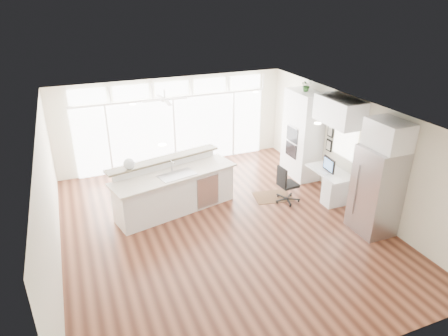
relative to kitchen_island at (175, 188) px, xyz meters
name	(u,v)px	position (x,y,z in m)	size (l,w,h in m)	color
floor	(222,228)	(0.76, -1.17, -0.63)	(7.00, 8.00, 0.02)	#452115
ceiling	(222,115)	(0.76, -1.17, 2.08)	(7.00, 8.00, 0.02)	white
wall_back	(173,122)	(0.76, 2.83, 0.73)	(7.00, 0.04, 2.70)	silver
wall_front	(333,294)	(0.76, -5.17, 0.73)	(7.00, 0.04, 2.70)	silver
wall_left	(49,205)	(-2.74, -1.17, 0.73)	(0.04, 8.00, 2.70)	silver
wall_right	(353,152)	(4.26, -1.17, 0.73)	(0.04, 8.00, 2.70)	silver
glass_wall	(174,132)	(0.76, 2.77, 0.43)	(5.80, 0.06, 2.08)	silver
transom_row	(172,89)	(0.76, 2.77, 1.76)	(5.90, 0.06, 0.40)	silver
desk_window	(345,141)	(4.22, -0.87, 0.93)	(0.04, 0.85, 0.85)	white
ceiling_fan	(165,96)	(0.26, 1.63, 1.86)	(1.16, 1.16, 0.32)	white
recessed_lights	(218,113)	(0.76, -0.97, 2.06)	(3.40, 3.00, 0.02)	white
oven_cabinet	(302,135)	(3.93, 0.63, 0.63)	(0.64, 1.20, 2.50)	white
desk_nook	(329,184)	(3.89, -0.87, -0.24)	(0.72, 1.30, 0.76)	white
upper_cabinets	(340,111)	(3.93, -0.87, 1.73)	(0.64, 1.30, 0.64)	white
refrigerator	(376,191)	(3.87, -2.52, 0.38)	(0.76, 0.90, 2.00)	#ABAAAF
fridge_cabinet	(389,135)	(3.93, -2.52, 1.68)	(0.64, 0.90, 0.60)	white
framed_photos	(330,138)	(4.22, -0.25, 0.78)	(0.06, 0.22, 0.80)	black
kitchen_island	(175,188)	(0.00, 0.00, 0.00)	(3.10, 1.17, 1.23)	white
rug	(272,197)	(2.55, -0.30, -0.61)	(0.96, 0.69, 0.01)	#321D10
office_chair	(288,184)	(2.78, -0.65, -0.12)	(0.51, 0.47, 0.98)	black
fishbowl	(129,164)	(-1.02, 0.17, 0.75)	(0.26, 0.26, 0.26)	silver
monitor	(329,165)	(3.81, -0.87, 0.35)	(0.08, 0.48, 0.40)	black
keyboard	(323,172)	(3.64, -0.87, 0.15)	(0.12, 0.32, 0.02)	white
potted_plant	(306,86)	(3.93, 0.63, 2.01)	(0.29, 0.33, 0.25)	#2E6029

